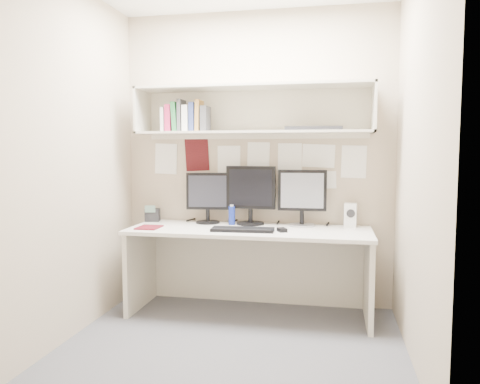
% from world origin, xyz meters
% --- Properties ---
extents(floor, '(2.40, 2.00, 0.01)m').
position_xyz_m(floor, '(0.00, 0.00, 0.00)').
color(floor, '#4B4A4F').
rests_on(floor, ground).
extents(wall_back, '(2.40, 0.02, 2.60)m').
position_xyz_m(wall_back, '(0.00, 1.00, 1.30)').
color(wall_back, tan).
rests_on(wall_back, ground).
extents(wall_front, '(2.40, 0.02, 2.60)m').
position_xyz_m(wall_front, '(0.00, -1.00, 1.30)').
color(wall_front, tan).
rests_on(wall_front, ground).
extents(wall_left, '(0.02, 2.00, 2.60)m').
position_xyz_m(wall_left, '(-1.20, 0.00, 1.30)').
color(wall_left, tan).
rests_on(wall_left, ground).
extents(wall_right, '(0.02, 2.00, 2.60)m').
position_xyz_m(wall_right, '(1.20, 0.00, 1.30)').
color(wall_right, tan).
rests_on(wall_right, ground).
extents(desk, '(2.00, 0.70, 0.73)m').
position_xyz_m(desk, '(0.00, 0.65, 0.37)').
color(desk, silver).
rests_on(desk, floor).
extents(overhead_hutch, '(2.00, 0.38, 0.40)m').
position_xyz_m(overhead_hutch, '(0.00, 0.86, 1.72)').
color(overhead_hutch, beige).
rests_on(overhead_hutch, wall_back).
extents(pinned_papers, '(1.92, 0.01, 0.48)m').
position_xyz_m(pinned_papers, '(0.00, 0.99, 1.25)').
color(pinned_papers, white).
rests_on(pinned_papers, wall_back).
extents(monitor_left, '(0.39, 0.21, 0.45)m').
position_xyz_m(monitor_left, '(-0.41, 0.87, 0.98)').
color(monitor_left, black).
rests_on(monitor_left, desk).
extents(monitor_center, '(0.44, 0.24, 0.51)m').
position_xyz_m(monitor_center, '(-0.03, 0.87, 1.00)').
color(monitor_center, black).
rests_on(monitor_center, desk).
extents(monitor_right, '(0.41, 0.23, 0.48)m').
position_xyz_m(monitor_right, '(0.42, 0.87, 0.99)').
color(monitor_right, '#A5A5AA').
rests_on(monitor_right, desk).
extents(keyboard, '(0.51, 0.20, 0.02)m').
position_xyz_m(keyboard, '(-0.03, 0.51, 0.74)').
color(keyboard, black).
rests_on(keyboard, desk).
extents(mouse, '(0.09, 0.11, 0.03)m').
position_xyz_m(mouse, '(0.28, 0.54, 0.74)').
color(mouse, black).
rests_on(mouse, desk).
extents(speaker, '(0.11, 0.12, 0.20)m').
position_xyz_m(speaker, '(0.83, 0.90, 0.83)').
color(speaker, silver).
rests_on(speaker, desk).
extents(blue_bottle, '(0.06, 0.06, 0.18)m').
position_xyz_m(blue_bottle, '(-0.18, 0.81, 0.81)').
color(blue_bottle, navy).
rests_on(blue_bottle, desk).
extents(maroon_notebook, '(0.18, 0.22, 0.01)m').
position_xyz_m(maroon_notebook, '(-0.83, 0.50, 0.74)').
color(maroon_notebook, '#590F19').
rests_on(maroon_notebook, desk).
extents(desk_phone, '(0.14, 0.13, 0.15)m').
position_xyz_m(desk_phone, '(-0.94, 0.86, 0.79)').
color(desk_phone, black).
rests_on(desk_phone, desk).
extents(book_stack, '(0.41, 0.17, 0.28)m').
position_xyz_m(book_stack, '(-0.59, 0.79, 1.66)').
color(book_stack, silver).
rests_on(book_stack, overhead_hutch).
extents(hutch_tray, '(0.48, 0.21, 0.03)m').
position_xyz_m(hutch_tray, '(0.51, 0.79, 1.56)').
color(hutch_tray, black).
rests_on(hutch_tray, overhead_hutch).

